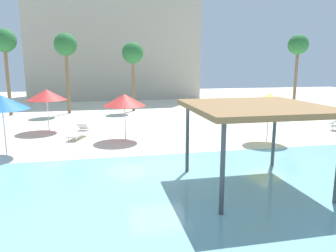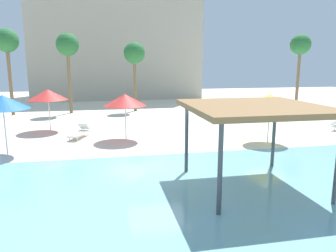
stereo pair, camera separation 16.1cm
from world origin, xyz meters
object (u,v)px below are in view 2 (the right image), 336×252
Objects in this scene: shade_pavilion at (254,110)px; palm_tree_3 at (134,55)px; lounge_chair_0 at (80,132)px; palm_tree_0 at (67,47)px; palm_tree_1 at (7,43)px; beach_umbrella_red_0 at (125,100)px; beach_umbrella_yellow_3 at (270,100)px; beach_umbrella_blue_1 at (2,102)px; palm_tree_2 at (300,47)px; beach_umbrella_red_2 at (48,95)px.

palm_tree_3 is at bearing 96.73° from shade_pavilion.
palm_tree_0 reaches higher than lounge_chair_0.
palm_tree_1 is (-6.17, 9.70, 5.58)m from lounge_chair_0.
palm_tree_1 is at bearing 129.26° from beach_umbrella_red_0.
beach_umbrella_red_0 is 14.33m from palm_tree_1.
beach_umbrella_yellow_3 is at bearing 93.83° from lounge_chair_0.
beach_umbrella_yellow_3 is 0.38× the size of palm_tree_1.
palm_tree_3 is at bearing 2.86° from palm_tree_0.
beach_umbrella_yellow_3 is 21.14m from palm_tree_1.
shade_pavilion is 11.27m from lounge_chair_0.
palm_tree_0 is at bearing 82.64° from beach_umbrella_blue_1.
palm_tree_3 reaches higher than shade_pavilion.
lounge_chair_0 is 11.33m from palm_tree_0.
lounge_chair_0 is 0.29× the size of palm_tree_0.
palm_tree_2 reaches higher than palm_tree_0.
palm_tree_1 reaches higher than palm_tree_2.
palm_tree_0 is at bearing 85.68° from beach_umbrella_red_2.
shade_pavilion reaches higher than beach_umbrella_yellow_3.
palm_tree_1 reaches higher than palm_tree_3.
beach_umbrella_blue_1 is 0.41× the size of palm_tree_2.
shade_pavilion is at bearing -83.27° from palm_tree_3.
beach_umbrella_red_0 is 3.40m from lounge_chair_0.
beach_umbrella_red_0 is 5.77m from beach_umbrella_red_2.
beach_umbrella_red_2 is at bearing 126.84° from shade_pavilion.
palm_tree_2 reaches higher than beach_umbrella_blue_1.
shade_pavilion is 1.66× the size of beach_umbrella_yellow_3.
palm_tree_3 is (5.67, 0.28, -0.61)m from palm_tree_0.
palm_tree_1 is (-16.39, 12.86, 3.57)m from beach_umbrella_yellow_3.
shade_pavilion is at bearing -126.63° from palm_tree_2.
beach_umbrella_blue_1 is at bearing -101.53° from beach_umbrella_red_2.
shade_pavilion reaches higher than lounge_chair_0.
palm_tree_0 is (-4.08, 10.92, 3.40)m from beach_umbrella_red_0.
lounge_chair_0 is (-10.21, 3.16, -2.02)m from beach_umbrella_yellow_3.
beach_umbrella_red_2 is 1.00× the size of beach_umbrella_yellow_3.
lounge_chair_0 is 0.28× the size of palm_tree_2.
beach_umbrella_yellow_3 is 17.83m from palm_tree_0.
shade_pavilion is 19.38m from palm_tree_3.
beach_umbrella_yellow_3 is at bearing -48.13° from palm_tree_0.
beach_umbrella_red_2 is 0.38× the size of palm_tree_2.
beach_umbrella_red_0 is 20.08m from palm_tree_2.
shade_pavilion is at bearing -67.18° from palm_tree_0.
beach_umbrella_yellow_3 is 10.88m from lounge_chair_0.
palm_tree_1 is at bearing 178.19° from palm_tree_2.
palm_tree_3 is (-6.02, 13.33, 2.72)m from beach_umbrella_yellow_3.
palm_tree_0 reaches higher than beach_umbrella_yellow_3.
palm_tree_3 is (10.36, 0.47, -0.85)m from palm_tree_1.
beach_umbrella_red_0 is 11.65m from palm_tree_3.
shade_pavilion is 1.55× the size of beach_umbrella_blue_1.
beach_umbrella_blue_1 is 13.48m from palm_tree_1.
palm_tree_1 is at bearing -126.51° from lounge_chair_0.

